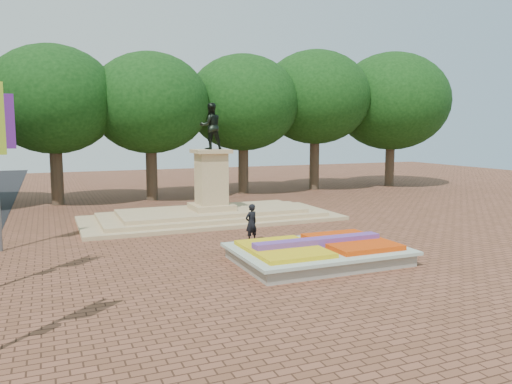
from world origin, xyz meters
TOP-DOWN VIEW (x-y plane):
  - ground at (0.00, 0.00)m, footprint 90.00×90.00m
  - flower_bed at (1.03, -2.00)m, footprint 6.30×4.30m
  - monument at (0.00, 8.00)m, footprint 14.00×6.00m
  - tree_row_back at (2.33, 18.00)m, footprint 44.80×8.80m
  - pedestrian at (-0.06, 2.07)m, footprint 0.72×0.58m

SIDE VIEW (x-z plane):
  - ground at x=0.00m, z-range 0.00..0.00m
  - flower_bed at x=1.03m, z-range -0.08..0.83m
  - pedestrian at x=-0.06m, z-range 0.00..1.71m
  - monument at x=0.00m, z-range -2.32..4.09m
  - tree_row_back at x=2.33m, z-range 1.46..11.89m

